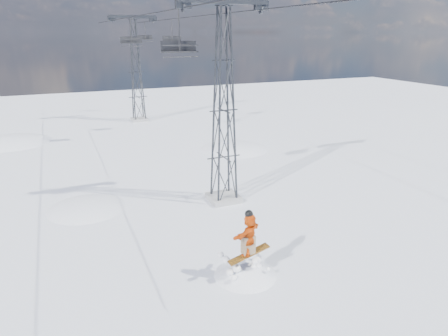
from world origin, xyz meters
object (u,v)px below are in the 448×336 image
(lift_tower_near, at_px, (224,111))
(snowboarder_jump, at_px, (245,307))
(lift_tower_far, at_px, (136,72))
(lift_chair_near, at_px, (179,48))

(lift_tower_near, relative_size, snowboarder_jump, 1.62)
(lift_tower_near, distance_m, snowboarder_jump, 10.66)
(lift_tower_near, distance_m, lift_tower_far, 25.00)
(lift_tower_far, xyz_separation_m, lift_chair_near, (-2.20, -24.08, 3.42))
(lift_tower_near, bearing_deg, lift_tower_far, 90.00)
(lift_tower_near, xyz_separation_m, lift_tower_far, (0.00, 25.00, 0.00))
(lift_tower_near, bearing_deg, snowboarder_jump, -106.38)
(lift_tower_far, bearing_deg, lift_chair_near, -95.22)
(lift_tower_far, height_order, snowboarder_jump, lift_tower_far)
(snowboarder_jump, relative_size, lift_chair_near, 2.88)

